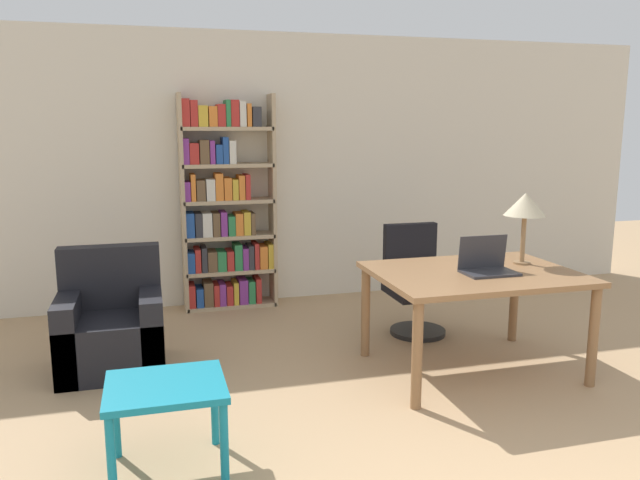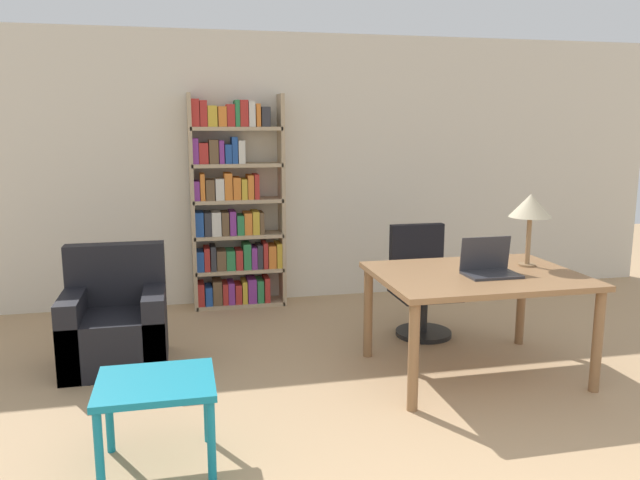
{
  "view_description": "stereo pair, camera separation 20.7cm",
  "coord_description": "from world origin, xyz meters",
  "px_view_note": "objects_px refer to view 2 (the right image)",
  "views": [
    {
      "loc": [
        -1.44,
        -1.74,
        1.8
      ],
      "look_at": [
        -0.29,
        2.41,
        1.0
      ],
      "focal_mm": 35.0,
      "sensor_mm": 36.0,
      "label": 1
    },
    {
      "loc": [
        -1.24,
        -1.79,
        1.8
      ],
      "look_at": [
        -0.29,
        2.41,
        1.0
      ],
      "focal_mm": 35.0,
      "sensor_mm": 36.0,
      "label": 2
    }
  ],
  "objects_px": {
    "desk": "(476,285)",
    "office_chair": "(422,285)",
    "table_lamp": "(530,207)",
    "side_table_blue": "(156,394)",
    "armchair": "(116,326)",
    "laptop": "(489,267)",
    "bookshelf": "(233,210)"
  },
  "relations": [
    {
      "from": "bookshelf",
      "to": "table_lamp",
      "type": "bearing_deg",
      "value": -44.59
    },
    {
      "from": "desk",
      "to": "office_chair",
      "type": "bearing_deg",
      "value": 92.56
    },
    {
      "from": "desk",
      "to": "laptop",
      "type": "height_order",
      "value": "laptop"
    },
    {
      "from": "desk",
      "to": "laptop",
      "type": "relative_size",
      "value": 3.83
    },
    {
      "from": "desk",
      "to": "office_chair",
      "type": "distance_m",
      "value": 0.96
    },
    {
      "from": "laptop",
      "to": "office_chair",
      "type": "distance_m",
      "value": 1.07
    },
    {
      "from": "table_lamp",
      "to": "side_table_blue",
      "type": "bearing_deg",
      "value": -160.37
    },
    {
      "from": "laptop",
      "to": "desk",
      "type": "bearing_deg",
      "value": 132.08
    },
    {
      "from": "office_chair",
      "to": "armchair",
      "type": "relative_size",
      "value": 1.06
    },
    {
      "from": "laptop",
      "to": "side_table_blue",
      "type": "bearing_deg",
      "value": -161.5
    },
    {
      "from": "desk",
      "to": "table_lamp",
      "type": "distance_m",
      "value": 0.73
    },
    {
      "from": "table_lamp",
      "to": "side_table_blue",
      "type": "relative_size",
      "value": 0.9
    },
    {
      "from": "desk",
      "to": "bookshelf",
      "type": "xyz_separation_m",
      "value": [
        -1.55,
        2.13,
        0.31
      ]
    },
    {
      "from": "laptop",
      "to": "bookshelf",
      "type": "relative_size",
      "value": 0.18
    },
    {
      "from": "laptop",
      "to": "armchair",
      "type": "bearing_deg",
      "value": 162.83
    },
    {
      "from": "desk",
      "to": "laptop",
      "type": "xyz_separation_m",
      "value": [
        0.06,
        -0.06,
        0.15
      ]
    },
    {
      "from": "table_lamp",
      "to": "armchair",
      "type": "bearing_deg",
      "value": 168.62
    },
    {
      "from": "laptop",
      "to": "bookshelf",
      "type": "distance_m",
      "value": 2.73
    },
    {
      "from": "table_lamp",
      "to": "armchair",
      "type": "height_order",
      "value": "table_lamp"
    },
    {
      "from": "side_table_blue",
      "to": "bookshelf",
      "type": "xyz_separation_m",
      "value": [
        0.67,
        2.96,
        0.56
      ]
    },
    {
      "from": "table_lamp",
      "to": "office_chair",
      "type": "distance_m",
      "value": 1.22
    },
    {
      "from": "side_table_blue",
      "to": "laptop",
      "type": "bearing_deg",
      "value": 18.5
    },
    {
      "from": "armchair",
      "to": "desk",
      "type": "bearing_deg",
      "value": -16.22
    },
    {
      "from": "table_lamp",
      "to": "side_table_blue",
      "type": "distance_m",
      "value": 2.97
    },
    {
      "from": "laptop",
      "to": "office_chair",
      "type": "xyz_separation_m",
      "value": [
        -0.1,
        0.99,
        -0.38
      ]
    },
    {
      "from": "office_chair",
      "to": "table_lamp",
      "type": "bearing_deg",
      "value": -56.88
    },
    {
      "from": "side_table_blue",
      "to": "desk",
      "type": "bearing_deg",
      "value": 20.43
    },
    {
      "from": "laptop",
      "to": "bookshelf",
      "type": "xyz_separation_m",
      "value": [
        -1.61,
        2.2,
        0.16
      ]
    },
    {
      "from": "side_table_blue",
      "to": "armchair",
      "type": "height_order",
      "value": "armchair"
    },
    {
      "from": "desk",
      "to": "side_table_blue",
      "type": "relative_size",
      "value": 2.38
    },
    {
      "from": "table_lamp",
      "to": "bookshelf",
      "type": "relative_size",
      "value": 0.26
    },
    {
      "from": "laptop",
      "to": "armchair",
      "type": "xyz_separation_m",
      "value": [
        -2.63,
        0.81,
        -0.51
      ]
    }
  ]
}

